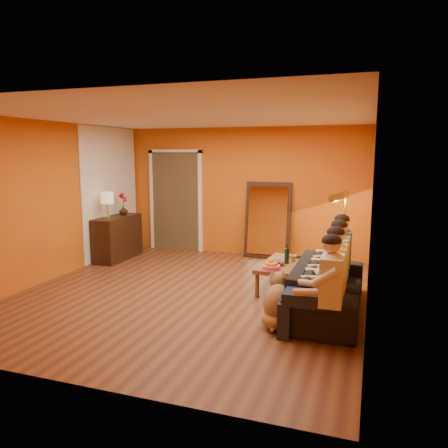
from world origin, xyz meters
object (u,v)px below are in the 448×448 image
(mirror_frame, at_px, (268,220))
(person_far_right, at_px, (342,256))
(tumbler, at_px, (293,259))
(person_mid_right, at_px, (339,265))
(sideboard, at_px, (118,238))
(laptop, at_px, (299,258))
(coffee_table, at_px, (284,276))
(sofa, at_px, (327,287))
(person_far_left, at_px, (331,289))
(person_mid_left, at_px, (336,276))
(floor_lamp, at_px, (344,237))
(dog, at_px, (278,300))
(vase, at_px, (123,210))
(table_lamp, at_px, (107,205))
(wine_bottle, at_px, (287,254))

(mirror_frame, distance_m, person_far_right, 2.59)
(person_far_right, relative_size, tumbler, 12.65)
(person_mid_right, bearing_deg, tumbler, 134.35)
(tumbler, bearing_deg, sideboard, 168.23)
(laptop, bearing_deg, coffee_table, -143.34)
(sofa, bearing_deg, person_far_left, -172.59)
(sofa, height_order, person_mid_left, person_mid_left)
(person_far_left, bearing_deg, person_mid_left, 90.00)
(person_mid_left, distance_m, person_far_right, 1.10)
(floor_lamp, bearing_deg, dog, -87.11)
(sideboard, xyz_separation_m, person_far_left, (4.37, -2.62, 0.18))
(sideboard, height_order, sofa, sideboard)
(sideboard, height_order, dog, sideboard)
(sideboard, xyz_separation_m, tumbler, (3.63, -0.76, 0.04))
(sofa, distance_m, laptop, 1.23)
(sideboard, bearing_deg, dog, -32.49)
(sideboard, height_order, tumbler, sideboard)
(person_mid_left, distance_m, laptop, 1.69)
(sofa, xyz_separation_m, vase, (-4.24, 1.87, 0.62))
(coffee_table, relative_size, person_far_right, 1.00)
(sofa, relative_size, person_far_right, 1.79)
(table_lamp, height_order, vase, table_lamp)
(coffee_table, height_order, person_far_left, person_far_left)
(mirror_frame, xyz_separation_m, person_mid_left, (1.58, -3.15, -0.15))
(laptop, relative_size, vase, 1.75)
(person_mid_right, bearing_deg, floor_lamp, 91.17)
(person_mid_right, distance_m, laptop, 1.21)
(sideboard, bearing_deg, person_mid_right, -19.12)
(sideboard, distance_m, laptop, 3.73)
(floor_lamp, bearing_deg, table_lamp, -159.09)
(mirror_frame, height_order, person_mid_left, mirror_frame)
(sofa, height_order, coffee_table, sofa)
(person_far_left, bearing_deg, tumbler, 111.76)
(coffee_table, bearing_deg, mirror_frame, 114.04)
(tumbler, bearing_deg, laptop, 75.38)
(sideboard, relative_size, person_far_left, 0.97)
(sideboard, distance_m, sofa, 4.54)
(floor_lamp, relative_size, person_far_left, 1.18)
(sideboard, height_order, table_lamp, table_lamp)
(sofa, relative_size, vase, 12.27)
(dog, xyz_separation_m, vase, (-3.73, 2.63, 0.60))
(sofa, distance_m, dog, 0.92)
(coffee_table, bearing_deg, sideboard, 169.87)
(sideboard, bearing_deg, coffee_table, -14.02)
(coffee_table, height_order, person_mid_left, person_mid_left)
(table_lamp, bearing_deg, vase, 90.00)
(floor_lamp, distance_m, vase, 4.36)
(mirror_frame, height_order, wine_bottle, mirror_frame)
(person_far_right, bearing_deg, floor_lamp, 91.86)
(dog, relative_size, person_far_left, 0.56)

